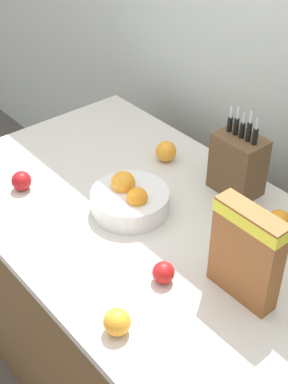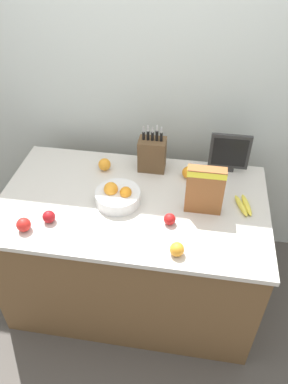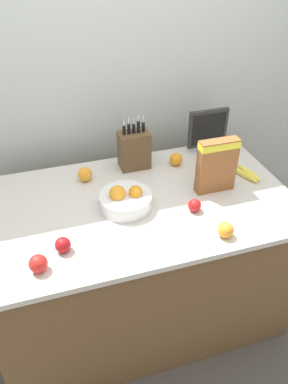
% 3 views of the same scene
% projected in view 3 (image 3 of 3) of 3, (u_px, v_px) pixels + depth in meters
% --- Properties ---
extents(ground_plane, '(14.00, 14.00, 0.00)m').
position_uv_depth(ground_plane, '(141.00, 307.00, 2.44)').
color(ground_plane, '#514C47').
extents(wall_back, '(9.00, 0.06, 2.60)m').
position_uv_depth(wall_back, '(106.00, 76.00, 2.20)').
color(wall_back, silver).
rests_on(wall_back, ground_plane).
extents(counter, '(1.59, 0.93, 0.87)m').
position_uv_depth(counter, '(140.00, 260.00, 2.18)').
color(counter, brown).
rests_on(counter, ground_plane).
extents(knife_block, '(0.17, 0.12, 0.32)m').
position_uv_depth(knife_block, '(134.00, 150.00, 2.14)').
color(knife_block, brown).
rests_on(knife_block, counter).
extents(small_monitor, '(0.25, 0.03, 0.27)m').
position_uv_depth(small_monitor, '(208.00, 129.00, 2.27)').
color(small_monitor, '#2D2D2D').
rests_on(small_monitor, counter).
extents(cereal_box, '(0.21, 0.06, 0.30)m').
position_uv_depth(cereal_box, '(217.00, 164.00, 1.92)').
color(cereal_box, brown).
rests_on(cereal_box, counter).
extents(fruit_bowl, '(0.26, 0.26, 0.13)m').
position_uv_depth(fruit_bowl, '(125.00, 200.00, 1.86)').
color(fruit_bowl, silver).
rests_on(fruit_bowl, counter).
extents(banana_bunch, '(0.11, 0.19, 0.03)m').
position_uv_depth(banana_bunch, '(247.00, 174.00, 2.11)').
color(banana_bunch, yellow).
rests_on(banana_bunch, counter).
extents(apple_near_bananas, '(0.07, 0.07, 0.07)m').
position_uv_depth(apple_near_bananas, '(195.00, 205.00, 1.84)').
color(apple_near_bananas, red).
rests_on(apple_near_bananas, counter).
extents(apple_rear, '(0.07, 0.07, 0.07)m').
position_uv_depth(apple_rear, '(63.00, 245.00, 1.62)').
color(apple_rear, '#A31419').
rests_on(apple_rear, counter).
extents(apple_rightmost, '(0.08, 0.08, 0.08)m').
position_uv_depth(apple_rightmost, '(38.00, 264.00, 1.52)').
color(apple_rightmost, red).
rests_on(apple_rightmost, counter).
extents(orange_back_center, '(0.08, 0.08, 0.08)m').
position_uv_depth(orange_back_center, '(85.00, 174.00, 2.06)').
color(orange_back_center, orange).
rests_on(orange_back_center, counter).
extents(orange_near_bowl, '(0.07, 0.07, 0.07)m').
position_uv_depth(orange_near_bowl, '(226.00, 230.00, 1.69)').
color(orange_near_bowl, orange).
rests_on(orange_near_bowl, counter).
extents(orange_mid_right, '(0.08, 0.08, 0.08)m').
position_uv_depth(orange_mid_right, '(176.00, 159.00, 2.19)').
color(orange_mid_right, orange).
rests_on(orange_mid_right, counter).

